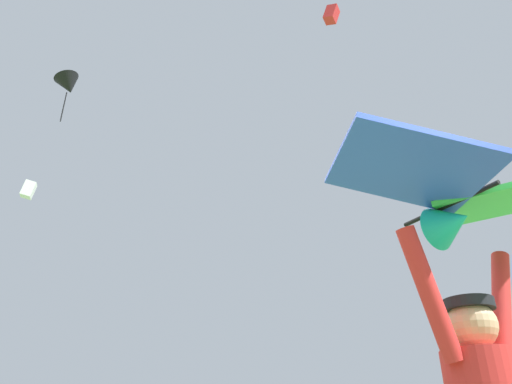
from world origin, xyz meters
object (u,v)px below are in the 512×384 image
at_px(distant_kite_red_high_left, 331,15).
at_px(distant_kite_white_overhead_distant, 29,190).
at_px(held_stunt_kite, 457,197).
at_px(distant_kite_black_high_right, 68,85).

bearing_deg(distant_kite_red_high_left, distant_kite_white_overhead_distant, 113.72).
distance_m(distant_kite_white_overhead_distant, distant_kite_red_high_left, 23.69).
xyz_separation_m(held_stunt_kite, distant_kite_red_high_left, (10.88, 11.32, 18.14)).
relative_size(distant_kite_white_overhead_distant, distant_kite_red_high_left, 1.24).
distance_m(held_stunt_kite, distant_kite_black_high_right, 20.22).
xyz_separation_m(held_stunt_kite, distant_kite_black_high_right, (0.24, 16.21, 12.08)).
bearing_deg(distant_kite_white_overhead_distant, held_stunt_kite, -92.52).
xyz_separation_m(distant_kite_white_overhead_distant, distant_kite_black_high_right, (-1.20, -16.57, -2.70)).
relative_size(held_stunt_kite, distant_kite_red_high_left, 1.55).
height_order(distant_kite_red_high_left, distant_kite_black_high_right, distant_kite_red_high_left).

